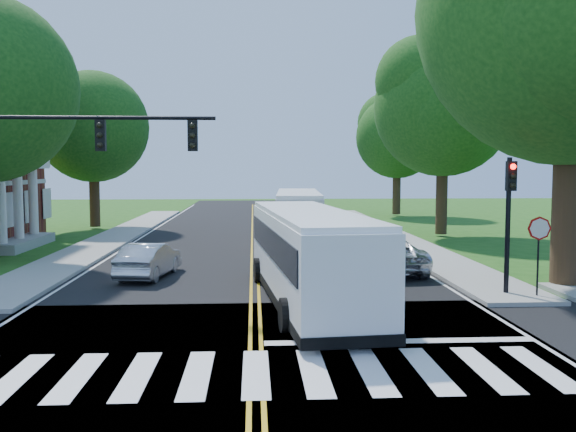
{
  "coord_description": "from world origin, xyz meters",
  "views": [
    {
      "loc": [
        -0.04,
        -12.71,
        4.21
      ],
      "look_at": [
        1.26,
        10.12,
        2.4
      ],
      "focal_mm": 38.0,
      "sensor_mm": 36.0,
      "label": 1
    }
  ],
  "objects": [
    {
      "name": "ground",
      "position": [
        0.0,
        0.0,
        0.0
      ],
      "size": [
        140.0,
        140.0,
        0.0
      ],
      "primitive_type": "plane",
      "color": "#1E4E13",
      "rests_on": "ground"
    },
    {
      "name": "road",
      "position": [
        0.0,
        18.0,
        0.01
      ],
      "size": [
        14.0,
        96.0,
        0.01
      ],
      "primitive_type": "cube",
      "color": "black",
      "rests_on": "ground"
    },
    {
      "name": "cross_road",
      "position": [
        0.0,
        0.0,
        0.01
      ],
      "size": [
        60.0,
        12.0,
        0.01
      ],
      "primitive_type": "cube",
      "color": "black",
      "rests_on": "ground"
    },
    {
      "name": "center_line",
      "position": [
        0.0,
        22.0,
        0.01
      ],
      "size": [
        0.36,
        70.0,
        0.01
      ],
      "primitive_type": "cube",
      "color": "gold",
      "rests_on": "road"
    },
    {
      "name": "edge_line_w",
      "position": [
        -6.8,
        22.0,
        0.01
      ],
      "size": [
        0.12,
        70.0,
        0.01
      ],
      "primitive_type": "cube",
      "color": "silver",
      "rests_on": "road"
    },
    {
      "name": "edge_line_e",
      "position": [
        6.8,
        22.0,
        0.01
      ],
      "size": [
        0.12,
        70.0,
        0.01
      ],
      "primitive_type": "cube",
      "color": "silver",
      "rests_on": "road"
    },
    {
      "name": "crosswalk",
      "position": [
        0.0,
        -0.5,
        0.02
      ],
      "size": [
        12.6,
        3.0,
        0.01
      ],
      "primitive_type": "cube",
      "color": "silver",
      "rests_on": "road"
    },
    {
      "name": "stop_bar",
      "position": [
        3.5,
        1.6,
        0.02
      ],
      "size": [
        6.6,
        0.4,
        0.01
      ],
      "primitive_type": "cube",
      "color": "silver",
      "rests_on": "road"
    },
    {
      "name": "sidewalk_nw",
      "position": [
        -8.3,
        25.0,
        0.07
      ],
      "size": [
        2.6,
        40.0,
        0.15
      ],
      "primitive_type": "cube",
      "color": "gray",
      "rests_on": "ground"
    },
    {
      "name": "sidewalk_ne",
      "position": [
        8.3,
        25.0,
        0.07
      ],
      "size": [
        2.6,
        40.0,
        0.15
      ],
      "primitive_type": "cube",
      "color": "gray",
      "rests_on": "ground"
    },
    {
      "name": "tree_ne_big",
      "position": [
        11.0,
        8.0,
        9.62
      ],
      "size": [
        10.8,
        10.8,
        14.91
      ],
      "color": "#352215",
      "rests_on": "ground"
    },
    {
      "name": "tree_west_far",
      "position": [
        -11.0,
        30.0,
        7.0
      ],
      "size": [
        7.6,
        7.6,
        10.67
      ],
      "color": "#352215",
      "rests_on": "ground"
    },
    {
      "name": "tree_east_mid",
      "position": [
        11.5,
        24.0,
        7.86
      ],
      "size": [
        8.4,
        8.4,
        11.93
      ],
      "color": "#352215",
      "rests_on": "ground"
    },
    {
      "name": "tree_east_far",
      "position": [
        12.5,
        40.0,
        6.86
      ],
      "size": [
        7.2,
        7.2,
        10.34
      ],
      "color": "#352215",
      "rests_on": "ground"
    },
    {
      "name": "signal_nw",
      "position": [
        -5.86,
        6.43,
        4.38
      ],
      "size": [
        7.15,
        0.46,
        5.66
      ],
      "color": "black",
      "rests_on": "ground"
    },
    {
      "name": "signal_ne",
      "position": [
        8.2,
        6.44,
        2.96
      ],
      "size": [
        0.3,
        0.46,
        4.4
      ],
      "color": "black",
      "rests_on": "ground"
    },
    {
      "name": "stop_sign",
      "position": [
        9.0,
        5.98,
        2.03
      ],
      "size": [
        0.76,
        0.08,
        2.53
      ],
      "color": "black",
      "rests_on": "ground"
    },
    {
      "name": "bus_lead",
      "position": [
        1.67,
        6.03,
        1.53
      ],
      "size": [
        3.45,
        11.3,
        2.88
      ],
      "rotation": [
        0.0,
        0.0,
        3.23
      ],
      "color": "white",
      "rests_on": "road"
    },
    {
      "name": "bus_follow",
      "position": [
        2.5,
        21.72,
        1.52
      ],
      "size": [
        3.15,
        11.17,
        2.85
      ],
      "rotation": [
        0.0,
        0.0,
        3.08
      ],
      "color": "white",
      "rests_on": "road"
    },
    {
      "name": "hatchback",
      "position": [
        -4.05,
        10.73,
        0.68
      ],
      "size": [
        2.04,
        4.23,
        1.34
      ],
      "primitive_type": "imported",
      "rotation": [
        0.0,
        0.0,
        2.98
      ],
      "color": "#B6B8BE",
      "rests_on": "road"
    },
    {
      "name": "suv",
      "position": [
        5.22,
        11.5,
        0.73
      ],
      "size": [
        2.88,
        5.39,
        1.44
      ],
      "primitive_type": "imported",
      "rotation": [
        0.0,
        0.0,
        3.24
      ],
      "color": "silver",
      "rests_on": "road"
    },
    {
      "name": "dark_sedan",
      "position": [
        5.51,
        13.57,
        0.68
      ],
      "size": [
        3.19,
        4.94,
        1.33
      ],
      "primitive_type": "imported",
      "rotation": [
        0.0,
        0.0,
        2.83
      ],
      "color": "black",
      "rests_on": "road"
    }
  ]
}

